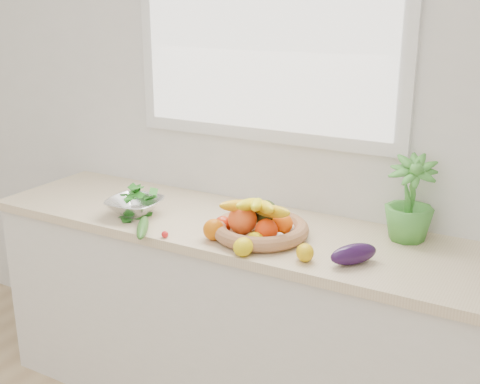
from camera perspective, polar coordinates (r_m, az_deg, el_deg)
The scene contains 20 objects.
back_wall at distance 2.70m, azimuth 2.46°, elevation 8.05°, with size 4.50×0.02×2.70m, color white.
counter_cabinet at distance 2.76m, azimuth -0.71°, elevation -12.08°, with size 2.20×0.58×0.86m, color silver.
countertop at distance 2.57m, azimuth -0.75°, elevation -3.33°, with size 2.24×0.62×0.04m, color beige.
window_frame at distance 2.65m, azimuth 2.42°, elevation 16.58°, with size 1.30×0.03×1.10m, color white.
window_pane at distance 2.63m, azimuth 2.21°, elevation 16.57°, with size 1.18×0.01×0.98m, color white.
orange_loose at distance 2.37m, azimuth -2.51°, elevation -3.59°, with size 0.09×0.09×0.09m, color #D56406.
lemon_a at distance 2.20m, azimuth 6.18°, elevation -5.73°, with size 0.06×0.08×0.06m, color #E0AD0C.
lemon_b at distance 2.22m, azimuth 0.31°, elevation -5.23°, with size 0.07×0.09×0.07m, color yellow.
lemon_c at distance 2.30m, azimuth 1.50°, elevation -4.59°, with size 0.06×0.08×0.06m, color yellow.
apple at distance 2.43m, azimuth -1.66°, elevation -3.13°, with size 0.07×0.07×0.07m, color red.
ginger at distance 2.34m, azimuth 1.83°, elevation -4.52°, with size 0.10×0.04×0.03m, color tan.
garlic_a at distance 2.27m, azimuth 10.82°, elevation -5.46°, with size 0.05×0.05×0.04m, color beige.
garlic_b at distance 2.43m, azimuth 4.83°, elevation -3.60°, with size 0.05×0.05×0.05m, color beige.
garlic_c at distance 2.35m, azimuth 3.72°, elevation -4.33°, with size 0.05×0.05×0.04m, color white.
eggplant at distance 2.19m, azimuth 10.72°, elevation -5.80°, with size 0.07×0.19×0.08m, color #250E36.
cucumber at distance 2.48m, azimuth -9.21°, elevation -3.34°, with size 0.04×0.24×0.04m, color #255719.
radish at distance 2.41m, azimuth -7.14°, elevation -4.01°, with size 0.03×0.03×0.03m, color red.
potted_herb at distance 2.42m, azimuth 15.81°, elevation -0.63°, with size 0.19×0.19×0.34m, color green.
fruit_basket at distance 2.39m, azimuth 1.86°, elevation -3.02°, with size 0.50×0.50×0.19m.
colander_with_spinach at distance 2.66m, azimuth -9.96°, elevation -0.94°, with size 0.26×0.26×0.12m.
Camera 1 is at (1.21, -0.12, 1.80)m, focal length 45.00 mm.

